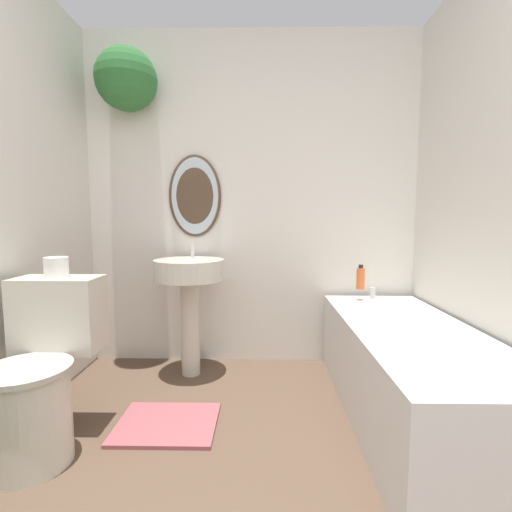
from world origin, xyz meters
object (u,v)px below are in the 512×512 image
bathtub (410,372)px  toilet_paper_roll (56,267)px  pedestal_sink (189,285)px  shampoo_bottle (361,278)px  toilet (41,374)px

bathtub → toilet_paper_roll: bearing=-176.6°
toilet_paper_roll → bathtub: bearing=3.4°
pedestal_sink → shampoo_bottle: pedestal_sink is taller
toilet → bathtub: toilet is taller
toilet → bathtub: (1.79, 0.28, -0.10)m
shampoo_bottle → toilet_paper_roll: bearing=-155.9°
shampoo_bottle → toilet_paper_roll: size_ratio=1.53×
bathtub → toilet_paper_roll: toilet_paper_roll is taller
toilet → pedestal_sink: bearing=58.6°
bathtub → shampoo_bottle: (-0.10, 0.65, 0.39)m
toilet → shampoo_bottle: bearing=28.8°
pedestal_sink → toilet_paper_roll: size_ratio=8.14×
shampoo_bottle → toilet_paper_roll: (-1.69, -0.76, 0.17)m
toilet_paper_roll → shampoo_bottle: bearing=24.1°
toilet → shampoo_bottle: 1.95m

